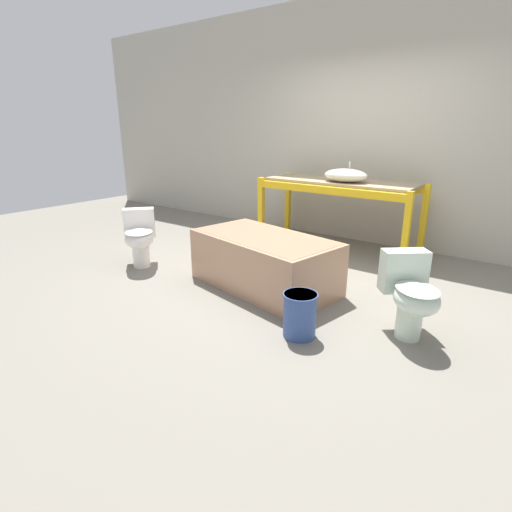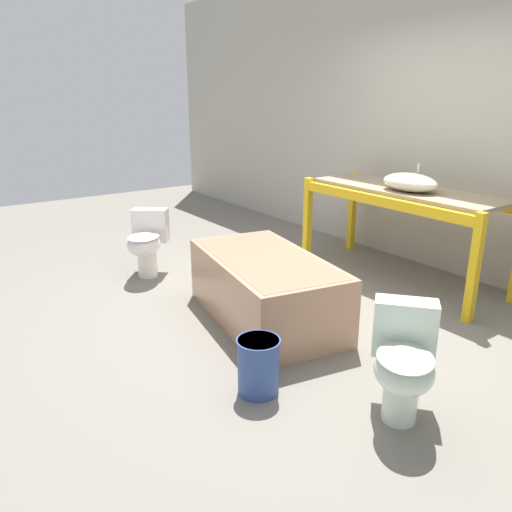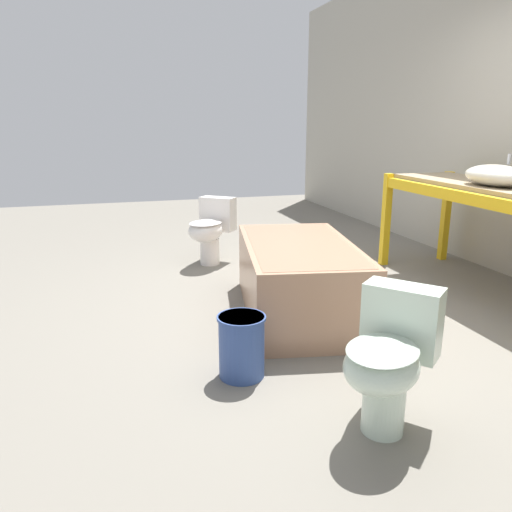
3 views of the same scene
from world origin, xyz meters
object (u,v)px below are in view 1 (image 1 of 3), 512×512
Objects in this scene: bathtub_main at (264,258)px; bucket_white at (300,314)px; toilet_far at (140,236)px; sink_basin at (346,175)px; toilet_near at (411,293)px.

bathtub_main reaches higher than bucket_white.
toilet_far reaches higher than bucket_white.
sink_basin is 0.84× the size of toilet_near.
sink_basin is 0.34× the size of bathtub_main.
sink_basin reaches higher than bucket_white.
toilet_near reaches higher than bathtub_main.
bathtub_main is at bearing -36.67° from toilet_far.
toilet_near is at bearing 4.89° from bathtub_main.
toilet_near is at bearing -51.41° from sink_basin.
toilet_near is (1.37, -1.72, -0.63)m from sink_basin.
toilet_near is (1.49, -0.16, 0.06)m from bathtub_main.
sink_basin reaches higher than toilet_near.
toilet_near is 3.01m from toilet_far.
bathtub_main is 1.50m from toilet_near.
toilet_near is 1.83× the size of bucket_white.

